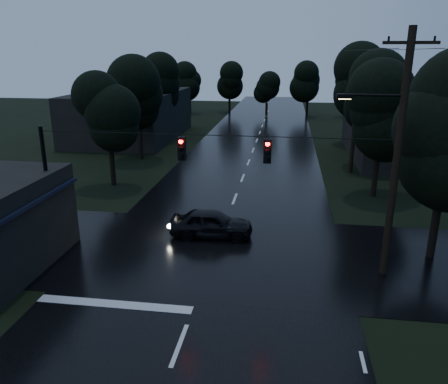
# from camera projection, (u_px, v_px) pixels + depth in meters

# --- Properties ---
(main_road) EXTENTS (12.00, 120.00, 0.02)m
(main_road) POSITION_uv_depth(u_px,v_px,m) (249.00, 163.00, 37.70)
(main_road) COLOR black
(main_road) RESTS_ON ground
(cross_street) EXTENTS (60.00, 9.00, 0.02)m
(cross_street) POSITION_uv_depth(u_px,v_px,m) (215.00, 252.00, 20.72)
(cross_street) COLOR black
(cross_street) RESTS_ON ground
(building_far_right) EXTENTS (10.00, 14.00, 4.40)m
(building_far_right) POSITION_uv_depth(u_px,v_px,m) (409.00, 133.00, 38.90)
(building_far_right) COLOR black
(building_far_right) RESTS_ON ground
(building_far_left) EXTENTS (10.00, 16.00, 5.00)m
(building_far_left) POSITION_uv_depth(u_px,v_px,m) (131.00, 115.00, 48.27)
(building_far_left) COLOR black
(building_far_left) RESTS_ON ground
(utility_pole_main) EXTENTS (3.50, 0.30, 10.00)m
(utility_pole_main) POSITION_uv_depth(u_px,v_px,m) (395.00, 154.00, 17.17)
(utility_pole_main) COLOR black
(utility_pole_main) RESTS_ON ground
(utility_pole_far) EXTENTS (2.00, 0.30, 7.50)m
(utility_pole_far) POSITION_uv_depth(u_px,v_px,m) (355.00, 123.00, 33.50)
(utility_pole_far) COLOR black
(utility_pole_far) RESTS_ON ground
(anchor_pole_left) EXTENTS (0.18, 0.18, 6.00)m
(anchor_pole_left) POSITION_uv_depth(u_px,v_px,m) (48.00, 192.00, 19.89)
(anchor_pole_left) COLOR black
(anchor_pole_left) RESTS_ON ground
(span_signals) EXTENTS (15.00, 0.37, 1.12)m
(span_signals) POSITION_uv_depth(u_px,v_px,m) (223.00, 149.00, 18.10)
(span_signals) COLOR black
(span_signals) RESTS_ON ground
(tree_left_a) EXTENTS (3.92, 3.92, 8.26)m
(tree_left_a) POSITION_uv_depth(u_px,v_px,m) (108.00, 111.00, 29.78)
(tree_left_a) COLOR black
(tree_left_a) RESTS_ON ground
(tree_left_b) EXTENTS (4.20, 4.20, 8.85)m
(tree_left_b) POSITION_uv_depth(u_px,v_px,m) (138.00, 95.00, 37.29)
(tree_left_b) COLOR black
(tree_left_b) RESTS_ON ground
(tree_left_c) EXTENTS (4.48, 4.48, 9.44)m
(tree_left_c) POSITION_uv_depth(u_px,v_px,m) (163.00, 83.00, 46.69)
(tree_left_c) COLOR black
(tree_left_c) RESTS_ON ground
(tree_right_a) EXTENTS (4.20, 4.20, 8.85)m
(tree_right_a) POSITION_uv_depth(u_px,v_px,m) (382.00, 110.00, 27.22)
(tree_right_a) COLOR black
(tree_right_a) RESTS_ON ground
(tree_right_b) EXTENTS (4.48, 4.48, 9.44)m
(tree_right_b) POSITION_uv_depth(u_px,v_px,m) (370.00, 93.00, 34.57)
(tree_right_b) COLOR black
(tree_right_b) RESTS_ON ground
(tree_right_c) EXTENTS (4.76, 4.76, 10.03)m
(tree_right_c) POSITION_uv_depth(u_px,v_px,m) (360.00, 81.00, 43.80)
(tree_right_c) COLOR black
(tree_right_c) RESTS_ON ground
(car) EXTENTS (4.30, 1.93, 1.43)m
(car) POSITION_uv_depth(u_px,v_px,m) (211.00, 223.00, 22.35)
(car) COLOR black
(car) RESTS_ON ground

